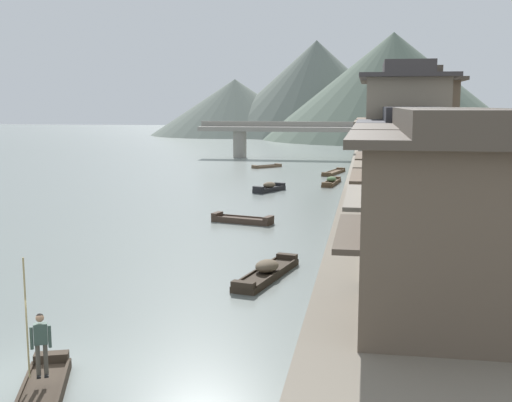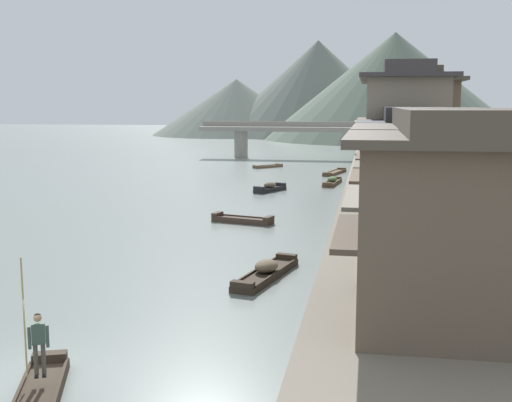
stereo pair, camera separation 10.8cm
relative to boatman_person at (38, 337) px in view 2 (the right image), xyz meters
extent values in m
plane|color=gray|center=(-0.93, 0.84, -1.51)|extent=(400.00, 400.00, 0.00)
cube|color=slate|center=(15.04, 30.84, -1.09)|extent=(18.00, 110.00, 0.85)
cube|color=#33281E|center=(-0.50, 1.44, -1.13)|extent=(0.97, 0.65, 0.24)
cube|color=#33281E|center=(0.73, -0.62, -1.21)|extent=(1.61, 4.27, 0.08)
cube|color=#33281E|center=(-0.13, -0.93, -1.21)|extent=(1.61, 4.27, 0.08)
cube|color=black|center=(0.11, 0.03, -0.98)|extent=(0.19, 0.24, 0.05)
cylinder|color=#4C473D|center=(0.09, 0.06, -0.57)|extent=(0.11, 0.11, 0.78)
cube|color=black|center=(-0.05, -0.06, -0.98)|extent=(0.19, 0.24, 0.05)
cylinder|color=#4C473D|center=(-0.07, -0.02, -0.57)|extent=(0.11, 0.11, 0.78)
cube|color=#384C42|center=(0.01, 0.02, 0.08)|extent=(0.38, 0.32, 0.52)
cylinder|color=#384C42|center=(0.23, 0.06, 0.01)|extent=(0.08, 0.08, 0.56)
cylinder|color=#384C42|center=(-0.15, -0.13, 0.01)|extent=(0.08, 0.08, 0.56)
sphere|color=#A37A5B|center=(0.01, 0.02, 0.48)|extent=(0.20, 0.20, 0.20)
sphere|color=black|center=(0.01, 0.03, 0.50)|extent=(0.18, 0.18, 0.18)
cylinder|color=tan|center=(-0.21, -0.20, 0.53)|extent=(0.04, 0.04, 3.00)
cube|color=brown|center=(4.64, 43.80, -1.40)|extent=(1.53, 5.06, 0.24)
cube|color=brown|center=(4.91, 46.12, -1.17)|extent=(0.90, 0.46, 0.21)
cube|color=brown|center=(4.37, 41.47, -1.17)|extent=(0.90, 0.46, 0.21)
cube|color=brown|center=(4.20, 43.85, -1.24)|extent=(0.60, 4.46, 0.08)
cube|color=brown|center=(5.08, 43.74, -1.24)|extent=(0.60, 4.46, 0.08)
ellipsoid|color=#4C6B42|center=(4.64, 43.80, -1.04)|extent=(1.00, 1.30, 0.47)
cube|color=brown|center=(-3.49, 58.08, -1.42)|extent=(3.21, 3.34, 0.19)
cube|color=brown|center=(-2.35, 59.30, -1.24)|extent=(0.90, 0.87, 0.17)
cube|color=brown|center=(-4.63, 56.86, -1.24)|extent=(0.90, 0.87, 0.17)
cube|color=brown|center=(-3.82, 58.39, -1.29)|extent=(2.20, 2.35, 0.08)
cube|color=brown|center=(-3.16, 57.77, -1.29)|extent=(2.20, 2.35, 0.08)
cube|color=#232326|center=(-0.16, 38.17, -1.36)|extent=(2.41, 3.52, 0.30)
cube|color=#232326|center=(-0.85, 36.77, -1.08)|extent=(0.96, 0.72, 0.27)
cube|color=#232326|center=(0.54, 39.57, -1.08)|extent=(0.96, 0.72, 0.27)
cube|color=#232326|center=(0.25, 37.97, -1.18)|extent=(1.37, 2.66, 0.08)
cube|color=#232326|center=(-0.57, 38.37, -1.18)|extent=(1.37, 2.66, 0.08)
ellipsoid|color=brown|center=(-0.16, 38.17, -0.97)|extent=(1.35, 1.52, 0.49)
cube|color=#423328|center=(0.36, 23.86, -1.38)|extent=(3.91, 1.98, 0.27)
cube|color=#423328|center=(-1.31, 24.31, -1.12)|extent=(0.59, 0.99, 0.24)
cube|color=#423328|center=(2.04, 23.40, -1.12)|extent=(0.59, 0.99, 0.24)
cube|color=#423328|center=(0.24, 23.40, -1.20)|extent=(3.18, 0.93, 0.08)
cube|color=#423328|center=(0.49, 24.32, -1.20)|extent=(3.18, 0.93, 0.08)
cube|color=#33281E|center=(3.78, 11.74, -1.39)|extent=(2.13, 5.32, 0.25)
cube|color=#33281E|center=(4.31, 14.14, -1.15)|extent=(0.97, 0.55, 0.22)
cube|color=#33281E|center=(3.24, 9.34, -1.15)|extent=(0.97, 0.55, 0.22)
cube|color=#33281E|center=(3.32, 11.84, -1.22)|extent=(1.10, 4.62, 0.08)
cube|color=#33281E|center=(4.23, 11.64, -1.22)|extent=(1.10, 4.62, 0.08)
ellipsoid|color=brown|center=(3.78, 11.74, -1.01)|extent=(1.17, 1.45, 0.50)
cube|color=brown|center=(4.37, 52.69, -1.41)|extent=(2.23, 5.70, 0.21)
cube|color=brown|center=(4.98, 55.29, -1.20)|extent=(0.93, 0.55, 0.19)
cube|color=brown|center=(3.76, 50.10, -1.20)|extent=(0.93, 0.55, 0.19)
cube|color=brown|center=(3.93, 52.80, -1.26)|extent=(1.25, 5.01, 0.08)
cube|color=brown|center=(4.80, 52.59, -1.26)|extent=(1.25, 5.01, 0.08)
cube|color=brown|center=(10.48, 4.63, 1.94)|extent=(5.70, 5.29, 5.20)
cube|color=#4D4135|center=(7.28, 4.63, 1.94)|extent=(0.70, 5.29, 0.16)
cube|color=#4C4238|center=(10.48, 4.63, 4.66)|extent=(6.60, 6.19, 0.24)
cube|color=#4C4238|center=(10.48, 4.63, 5.13)|extent=(3.42, 6.19, 0.70)
cube|color=gray|center=(10.59, 12.02, 1.94)|extent=(5.92, 6.67, 5.20)
cube|color=gray|center=(7.28, 12.02, 1.94)|extent=(0.70, 6.67, 0.16)
cube|color=#4C4238|center=(10.59, 12.02, 4.66)|extent=(6.82, 7.57, 0.24)
cube|color=#4C4238|center=(10.59, 12.02, 5.13)|extent=(3.55, 7.57, 0.70)
cube|color=#75604C|center=(9.92, 19.69, 1.94)|extent=(4.57, 6.23, 5.20)
cube|color=brown|center=(7.28, 19.69, 1.94)|extent=(0.70, 6.23, 0.16)
cube|color=#2D2D33|center=(9.92, 19.69, 4.66)|extent=(5.47, 7.13, 0.24)
cube|color=#2D2D33|center=(9.92, 19.69, 5.13)|extent=(2.74, 7.13, 0.70)
cube|color=gray|center=(9.98, 25.81, 3.24)|extent=(4.69, 4.83, 7.80)
cube|color=#6E6151|center=(7.28, 25.81, 1.94)|extent=(0.70, 4.83, 0.16)
cube|color=#6E6151|center=(7.28, 25.81, 4.54)|extent=(0.70, 4.83, 0.16)
cube|color=#3D3838|center=(9.98, 25.81, 7.26)|extent=(5.59, 5.73, 0.24)
cube|color=#3D3838|center=(9.98, 25.81, 7.73)|extent=(2.81, 5.73, 0.70)
cube|color=#75604C|center=(10.58, 32.83, 3.24)|extent=(5.90, 6.97, 7.80)
cube|color=brown|center=(7.28, 32.83, 1.94)|extent=(0.70, 6.97, 0.16)
cube|color=brown|center=(7.28, 32.83, 4.54)|extent=(0.70, 6.97, 0.16)
cube|color=#4C4238|center=(10.58, 32.83, 7.26)|extent=(6.80, 7.87, 0.24)
cube|color=#4C4238|center=(10.58, 32.83, 7.73)|extent=(3.54, 7.87, 0.70)
cube|color=gray|center=(-0.93, 71.47, 2.33)|extent=(27.84, 2.40, 0.60)
cylinder|color=gray|center=(-9.28, 71.47, 0.26)|extent=(1.80, 1.80, 3.54)
cylinder|color=gray|center=(7.42, 71.47, 0.26)|extent=(1.80, 1.80, 3.54)
cube|color=gray|center=(-0.93, 72.47, 2.98)|extent=(27.84, 0.30, 0.70)
cone|color=slate|center=(-23.23, 135.74, 4.96)|extent=(39.65, 39.65, 12.95)
cone|color=slate|center=(-4.36, 137.54, 9.33)|extent=(48.33, 48.33, 21.70)
cone|color=#5B6B5B|center=(12.48, 123.04, 9.32)|extent=(54.13, 54.13, 21.66)
camera|label=1|loc=(7.75, -13.85, 5.62)|focal=45.11mm
camera|label=2|loc=(7.86, -13.83, 5.62)|focal=45.11mm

